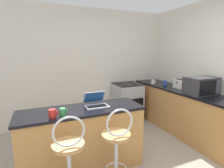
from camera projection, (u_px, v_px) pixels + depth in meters
The scene contains 13 objects.
wall_back at pixel (87, 67), 4.03m from camera, with size 12.00×0.06×2.60m.
breakfast_bar at pixel (83, 139), 2.43m from camera, with size 1.66×0.55×0.89m.
counter_right at pixel (188, 113), 3.45m from camera, with size 0.63×3.01×0.89m.
bar_stool_near at pixel (69, 163), 1.84m from camera, with size 0.40×0.40×1.05m.
bar_stool_far at pixel (117, 151), 2.06m from camera, with size 0.40×0.40×1.05m.
laptop at pixel (96, 102), 2.47m from camera, with size 0.32×0.27×0.19m.
microwave at pixel (201, 86), 3.10m from camera, with size 0.53×0.37×0.31m.
toaster at pixel (180, 84), 3.61m from camera, with size 0.20×0.25×0.19m.
stove_range at pixel (127, 102), 4.22m from camera, with size 0.59×0.61×0.90m.
mug_green at pixel (63, 112), 2.08m from camera, with size 0.09×0.07×0.10m.
mug_blue at pixel (165, 83), 4.00m from camera, with size 0.10×0.08×0.09m.
mug_white at pixel (153, 82), 4.10m from camera, with size 0.10×0.08×0.10m.
mug_red at pixel (53, 113), 2.02m from camera, with size 0.10×0.08×0.10m.
Camera 1 is at (-1.05, -1.43, 1.66)m, focal length 28.00 mm.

